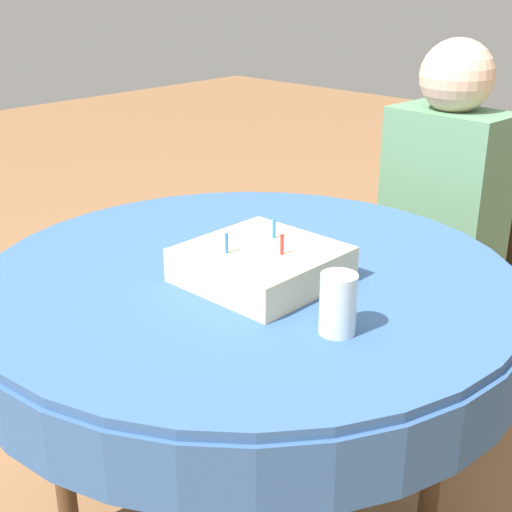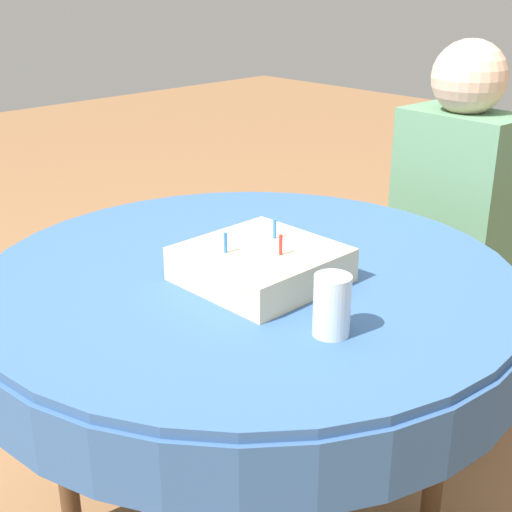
{
  "view_description": "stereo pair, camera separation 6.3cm",
  "coord_description": "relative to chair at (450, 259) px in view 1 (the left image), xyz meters",
  "views": [
    {
      "loc": [
        1.01,
        -1.04,
        1.39
      ],
      "look_at": [
        0.03,
        -0.01,
        0.8
      ],
      "focal_mm": 50.0,
      "sensor_mm": 36.0,
      "label": 1
    },
    {
      "loc": [
        1.05,
        -1.0,
        1.39
      ],
      "look_at": [
        0.03,
        -0.01,
        0.8
      ],
      "focal_mm": 50.0,
      "sensor_mm": 36.0,
      "label": 2
    }
  ],
  "objects": [
    {
      "name": "drinking_glass",
      "position": [
        0.32,
        -1.03,
        0.31
      ],
      "size": [
        0.07,
        0.07,
        0.12
      ],
      "color": "silver",
      "rests_on": "dining_table"
    },
    {
      "name": "dining_table",
      "position": [
        -0.0,
        -0.94,
        0.16
      ],
      "size": [
        1.21,
        1.21,
        0.76
      ],
      "color": "#335689",
      "rests_on": "ground_plane"
    },
    {
      "name": "person",
      "position": [
        -0.01,
        -0.09,
        0.22
      ],
      "size": [
        0.36,
        0.31,
        1.2
      ],
      "rotation": [
        0.0,
        0.0,
        -0.06
      ],
      "color": "#DBB293",
      "rests_on": "ground_plane"
    },
    {
      "name": "birthday_cake",
      "position": [
        0.05,
        -0.95,
        0.29
      ],
      "size": [
        0.29,
        0.29,
        0.12
      ],
      "color": "beige",
      "rests_on": "dining_table"
    },
    {
      "name": "chair",
      "position": [
        0.0,
        0.0,
        0.0
      ],
      "size": [
        0.42,
        0.42,
        0.95
      ],
      "rotation": [
        0.0,
        0.0,
        -0.06
      ],
      "color": "#4C331E",
      "rests_on": "ground_plane"
    }
  ]
}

